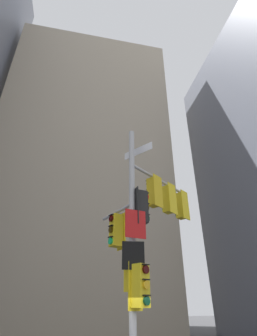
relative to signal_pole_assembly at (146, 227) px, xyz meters
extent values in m
cube|color=tan|center=(-1.97, 22.26, 11.93)|extent=(17.68, 17.68, 32.85)
cylinder|color=#B2B2B5|center=(-0.57, -0.52, -0.66)|extent=(0.18, 0.18, 7.67)
cylinder|color=#B2B2B5|center=(0.75, 0.48, 1.87)|extent=(2.69, 2.07, 0.10)
cylinder|color=#B2B2B5|center=(-0.89, 0.33, 0.52)|extent=(0.75, 1.73, 0.10)
cube|color=gold|center=(0.47, 0.03, 1.27)|extent=(0.40, 0.31, 1.14)
cube|color=gold|center=(0.35, 0.18, 1.27)|extent=(0.48, 0.48, 1.00)
cylinder|color=#360605|center=(0.23, 0.34, 1.62)|extent=(0.20, 0.17, 0.20)
cube|color=black|center=(0.23, 0.34, 1.74)|extent=(0.22, 0.19, 0.02)
cylinder|color=yellow|center=(0.23, 0.34, 1.27)|extent=(0.20, 0.17, 0.20)
cube|color=black|center=(0.23, 0.34, 1.39)|extent=(0.22, 0.19, 0.02)
cylinder|color=#06311C|center=(0.23, 0.34, 0.92)|extent=(0.20, 0.17, 0.20)
cube|color=black|center=(0.23, 0.34, 1.04)|extent=(0.22, 0.19, 0.02)
cube|color=yellow|center=(1.19, 0.57, 1.27)|extent=(0.40, 0.31, 1.14)
cube|color=yellow|center=(1.08, 0.72, 1.27)|extent=(0.48, 0.48, 1.00)
cylinder|color=#360605|center=(0.95, 0.88, 1.62)|extent=(0.20, 0.17, 0.20)
cube|color=black|center=(0.95, 0.89, 1.74)|extent=(0.22, 0.19, 0.02)
cylinder|color=#3C2C06|center=(0.95, 0.88, 1.27)|extent=(0.20, 0.17, 0.20)
cube|color=black|center=(0.95, 0.89, 1.39)|extent=(0.22, 0.19, 0.02)
cylinder|color=#19C672|center=(0.95, 0.88, 0.92)|extent=(0.20, 0.17, 0.20)
cube|color=black|center=(0.95, 0.89, 1.04)|extent=(0.22, 0.19, 0.02)
cube|color=yellow|center=(1.91, 1.12, 1.27)|extent=(0.40, 0.31, 1.14)
cube|color=yellow|center=(1.80, 1.27, 1.27)|extent=(0.48, 0.48, 1.00)
cylinder|color=#360605|center=(1.68, 1.43, 1.62)|extent=(0.20, 0.17, 0.20)
cube|color=black|center=(1.67, 1.43, 1.74)|extent=(0.22, 0.19, 0.02)
cylinder|color=yellow|center=(1.68, 1.43, 1.27)|extent=(0.20, 0.17, 0.20)
cube|color=black|center=(1.67, 1.43, 1.39)|extent=(0.22, 0.19, 0.02)
cylinder|color=#06311C|center=(1.68, 1.43, 0.92)|extent=(0.20, 0.17, 0.20)
cube|color=black|center=(1.67, 1.43, 1.04)|extent=(0.22, 0.19, 0.02)
cube|color=yellow|center=(-0.72, 0.40, -0.08)|extent=(0.20, 0.46, 1.14)
cube|color=yellow|center=(-0.89, 0.33, -0.08)|extent=(0.44, 0.44, 1.00)
cylinder|color=#360605|center=(-1.08, 0.26, 0.27)|extent=(0.13, 0.21, 0.20)
cube|color=black|center=(-1.09, 0.25, 0.39)|extent=(0.15, 0.23, 0.02)
cylinder|color=#3C2C06|center=(-1.08, 0.26, -0.08)|extent=(0.13, 0.21, 0.20)
cube|color=black|center=(-1.09, 0.25, 0.04)|extent=(0.15, 0.23, 0.02)
cylinder|color=#19C672|center=(-1.08, 0.26, -0.43)|extent=(0.13, 0.21, 0.20)
cube|color=black|center=(-1.09, 0.25, -0.31)|extent=(0.15, 0.23, 0.02)
cube|color=black|center=(-0.47, -0.50, 0.45)|extent=(0.11, 0.48, 1.14)
cube|color=black|center=(-0.28, -0.47, 0.45)|extent=(0.39, 0.39, 1.00)
cylinder|color=red|center=(-0.08, -0.44, 0.80)|extent=(0.09, 0.21, 0.20)
cube|color=black|center=(-0.08, -0.44, 0.92)|extent=(0.11, 0.23, 0.02)
cylinder|color=#3C2C06|center=(-0.08, -0.44, 0.45)|extent=(0.09, 0.21, 0.20)
cube|color=black|center=(-0.08, -0.44, 0.57)|extent=(0.11, 0.23, 0.02)
cylinder|color=#06311C|center=(-0.08, -0.44, 0.10)|extent=(0.09, 0.21, 0.20)
cube|color=black|center=(-0.08, -0.44, 0.22)|extent=(0.11, 0.23, 0.02)
cube|color=yellow|center=(-0.52, -0.61, -1.72)|extent=(0.43, 0.27, 1.14)
cube|color=yellow|center=(-0.42, -0.77, -1.72)|extent=(0.47, 0.47, 1.00)
cylinder|color=#360605|center=(-0.32, -0.94, -1.37)|extent=(0.20, 0.15, 0.20)
cube|color=black|center=(-0.31, -0.95, -1.25)|extent=(0.23, 0.17, 0.02)
cylinder|color=yellow|center=(-0.32, -0.94, -1.72)|extent=(0.20, 0.15, 0.20)
cube|color=black|center=(-0.31, -0.95, -1.60)|extent=(0.23, 0.17, 0.02)
cylinder|color=#06311C|center=(-0.32, -0.94, -2.07)|extent=(0.20, 0.15, 0.20)
cube|color=black|center=(-0.31, -0.95, -1.95)|extent=(0.23, 0.17, 0.02)
cube|color=yellow|center=(-0.54, -0.42, -1.29)|extent=(0.47, 0.15, 1.14)
cube|color=yellow|center=(-0.49, -0.24, -1.29)|extent=(0.42, 0.42, 1.00)
cylinder|color=red|center=(-0.44, -0.04, -0.94)|extent=(0.21, 0.11, 0.20)
cube|color=black|center=(-0.44, -0.04, -0.82)|extent=(0.23, 0.13, 0.02)
cylinder|color=#3C2C06|center=(-0.44, -0.04, -1.29)|extent=(0.21, 0.11, 0.20)
cube|color=black|center=(-0.44, -0.04, -1.17)|extent=(0.23, 0.13, 0.02)
cylinder|color=#06311C|center=(-0.44, -0.04, -1.64)|extent=(0.21, 0.11, 0.20)
cube|color=black|center=(-0.44, -0.04, -1.52)|extent=(0.23, 0.13, 0.02)
cube|color=white|center=(-0.29, -0.30, 2.56)|extent=(0.77, 0.95, 0.28)
cube|color=#19479E|center=(-0.29, -0.30, 2.56)|extent=(0.74, 0.91, 0.24)
cube|color=red|center=(-0.52, -0.73, -0.14)|extent=(0.63, 0.16, 0.80)
cube|color=white|center=(-0.52, -0.73, -0.14)|extent=(0.59, 0.15, 0.76)
cube|color=black|center=(-0.59, -0.74, -1.00)|extent=(0.60, 0.08, 0.72)
cube|color=white|center=(-0.59, -0.74, -1.00)|extent=(0.56, 0.07, 0.68)
camera|label=1|loc=(-2.12, -7.55, -2.16)|focal=27.08mm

